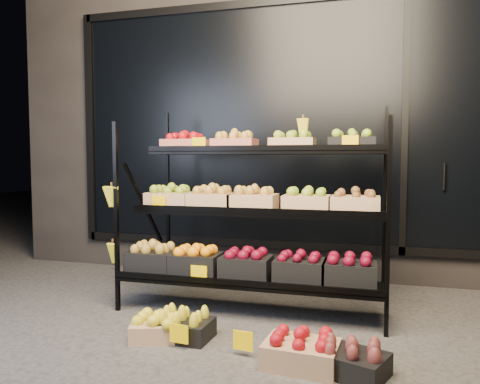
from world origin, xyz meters
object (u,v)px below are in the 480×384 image
(floor_crate_midleft, at_px, (183,325))
(floor_crate_midright, at_px, (301,350))
(display_rack, at_px, (253,211))
(floor_crate_left, at_px, (157,326))

(floor_crate_midleft, xyz_separation_m, floor_crate_midright, (0.83, -0.21, 0.01))
(display_rack, distance_m, floor_crate_left, 1.21)
(display_rack, relative_size, floor_crate_midright, 4.88)
(floor_crate_midleft, bearing_deg, floor_crate_midright, -11.18)
(display_rack, relative_size, floor_crate_left, 5.29)
(floor_crate_midleft, bearing_deg, display_rack, 74.82)
(display_rack, xyz_separation_m, floor_crate_left, (-0.44, -0.88, -0.70))
(floor_crate_left, bearing_deg, floor_crate_midleft, 0.20)
(display_rack, height_order, floor_crate_midright, display_rack)
(floor_crate_left, relative_size, floor_crate_midleft, 1.06)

